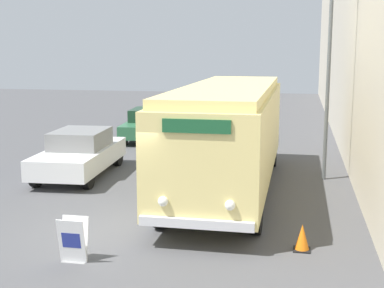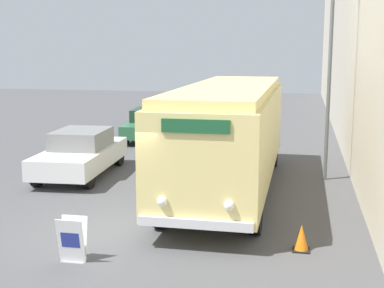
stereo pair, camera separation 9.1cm
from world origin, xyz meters
The scene contains 10 objects.
ground_plane centered at (0.00, 0.00, 0.00)m, with size 80.00×80.00×0.00m, color #4C4C4F.
building_wall_right centered at (5.90, 10.00, 4.23)m, with size 0.30×60.00×8.46m.
vintage_bus centered at (2.05, 4.22, 1.80)m, with size 2.55×10.20×3.15m.
sign_board centered at (-0.25, -1.79, 0.44)m, with size 0.55×0.34×0.91m.
streetlamp centered at (4.92, 6.22, 4.80)m, with size 0.36×0.36×7.57m.
parked_car_near centered at (-3.07, 5.19, 0.76)m, with size 2.20×4.80×1.52m.
parked_car_mid centered at (-2.78, 12.64, 0.72)m, with size 2.28×4.64×1.42m.
parked_car_far centered at (-3.14, 18.77, 0.72)m, with size 1.83×4.16×1.44m.
parked_car_distant centered at (-3.12, 25.86, 0.75)m, with size 1.92×4.70×1.46m.
traffic_cone centered at (4.21, -0.27, 0.28)m, with size 0.36×0.36×0.57m.
Camera 2 is at (4.14, -11.19, 4.20)m, focal length 50.00 mm.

